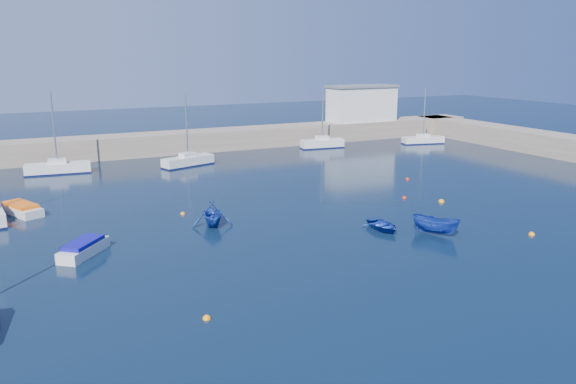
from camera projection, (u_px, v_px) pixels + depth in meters
name	position (u px, v px, depth m)	size (l,w,h in m)	color
ground	(360.00, 280.00, 31.60)	(220.00, 220.00, 0.00)	black
back_wall	(162.00, 143.00, 71.46)	(96.00, 4.50, 2.60)	gray
right_arm	(501.00, 136.00, 77.91)	(4.50, 32.00, 2.60)	gray
harbor_office	(362.00, 104.00, 83.28)	(10.00, 4.00, 5.00)	silver
sailboat_5	(58.00, 168.00, 59.54)	(6.72, 2.50, 8.67)	silver
sailboat_6	(188.00, 161.00, 63.54)	(6.34, 3.58, 8.11)	silver
sailboat_7	(322.00, 143.00, 75.75)	(5.99, 2.20, 7.90)	silver
sailboat_8	(423.00, 140.00, 79.48)	(6.14, 2.96, 7.78)	silver
motorboat_1	(84.00, 248.00, 35.36)	(3.55, 3.89, 0.96)	silver
motorboat_2	(21.00, 209.00, 44.46)	(3.26, 4.65, 0.91)	silver
dinghy_center	(383.00, 225.00, 40.53)	(2.24, 3.13, 0.65)	navy
dinghy_left	(212.00, 214.00, 41.41)	(2.94, 3.41, 1.79)	navy
dinghy_right	(436.00, 225.00, 39.41)	(1.30, 3.46, 1.33)	navy
buoy_0	(207.00, 319.00, 26.93)	(0.41, 0.41, 0.41)	orange
buoy_1	(404.00, 198.00, 49.44)	(0.41, 0.41, 0.41)	#B6260D
buoy_2	(441.00, 202.00, 48.20)	(0.50, 0.50, 0.50)	orange
buoy_3	(183.00, 214.00, 44.51)	(0.39, 0.39, 0.39)	orange
buoy_4	(407.00, 180.00, 56.77)	(0.42, 0.42, 0.42)	#B6260D
buoy_5	(532.00, 235.00, 39.44)	(0.44, 0.44, 0.44)	orange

